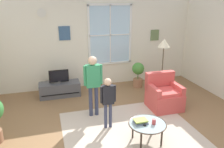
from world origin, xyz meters
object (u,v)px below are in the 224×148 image
(tv_stand, at_px, (60,89))
(person_black_shirt, at_px, (108,98))
(television, at_px, (59,76))
(book_stack, at_px, (140,121))
(potted_plant_by_window, at_px, (138,73))
(floor_lamp, at_px, (164,49))
(cup, at_px, (154,122))
(remote_near_books, at_px, (143,124))
(armchair, at_px, (164,95))
(person_green_shirt, at_px, (93,79))
(coffee_table, at_px, (147,125))

(tv_stand, relative_size, person_black_shirt, 1.00)
(television, height_order, book_stack, television)
(potted_plant_by_window, relative_size, floor_lamp, 0.48)
(cup, relative_size, floor_lamp, 0.06)
(book_stack, xyz_separation_m, remote_near_books, (0.03, -0.06, -0.03))
(armchair, relative_size, remote_near_books, 6.21)
(armchair, height_order, floor_lamp, floor_lamp)
(tv_stand, height_order, potted_plant_by_window, potted_plant_by_window)
(television, distance_m, person_green_shirt, 1.57)
(person_black_shirt, xyz_separation_m, floor_lamp, (1.87, 1.18, 0.66))
(tv_stand, xyz_separation_m, television, (0.00, -0.00, 0.39))
(armchair, bearing_deg, television, 149.13)
(tv_stand, height_order, armchair, armchair)
(coffee_table, relative_size, remote_near_books, 5.17)
(television, height_order, person_black_shirt, person_black_shirt)
(tv_stand, relative_size, coffee_table, 1.55)
(television, distance_m, coffee_table, 3.08)
(television, relative_size, remote_near_books, 3.83)
(armchair, xyz_separation_m, cup, (-0.92, -1.30, 0.13))
(book_stack, height_order, person_black_shirt, person_black_shirt)
(cup, bearing_deg, person_green_shirt, 121.70)
(coffee_table, relative_size, person_black_shirt, 0.65)
(tv_stand, relative_size, potted_plant_by_window, 1.44)
(book_stack, height_order, cup, cup)
(coffee_table, bearing_deg, potted_plant_by_window, 70.98)
(armchair, relative_size, cup, 8.40)
(tv_stand, height_order, cup, cup)
(remote_near_books, height_order, floor_lamp, floor_lamp)
(coffee_table, height_order, book_stack, book_stack)
(floor_lamp, bearing_deg, remote_near_books, -126.00)
(remote_near_books, distance_m, person_green_shirt, 1.58)
(tv_stand, bearing_deg, remote_near_books, -63.77)
(book_stack, xyz_separation_m, potted_plant_by_window, (1.07, 2.71, 0.01))
(person_black_shirt, distance_m, person_green_shirt, 0.67)
(person_green_shirt, relative_size, potted_plant_by_window, 1.85)
(person_green_shirt, bearing_deg, person_black_shirt, -73.97)
(television, bearing_deg, person_black_shirt, -66.63)
(tv_stand, distance_m, person_green_shirt, 1.70)
(cup, height_order, remote_near_books, cup)
(cup, bearing_deg, coffee_table, 153.43)
(potted_plant_by_window, bearing_deg, coffee_table, -109.02)
(book_stack, xyz_separation_m, person_black_shirt, (-0.45, 0.67, 0.26))
(coffee_table, distance_m, potted_plant_by_window, 2.92)
(person_black_shirt, relative_size, floor_lamp, 0.69)
(coffee_table, bearing_deg, tv_stand, 117.89)
(armchair, xyz_separation_m, potted_plant_by_window, (-0.07, 1.51, 0.13))
(tv_stand, relative_size, floor_lamp, 0.69)
(remote_near_books, distance_m, floor_lamp, 2.54)
(television, xyz_separation_m, person_green_shirt, (0.69, -1.38, 0.31))
(armchair, relative_size, potted_plant_by_window, 1.12)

